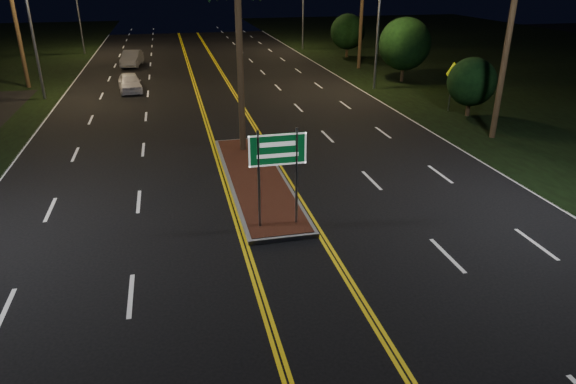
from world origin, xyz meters
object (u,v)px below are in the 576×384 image
object	(u,v)px
streetlight_right_mid	(374,4)
shrub_mid	(405,44)
car_far	(132,57)
streetlight_left_mid	(34,7)
warning_sign	(452,79)
median_island	(256,179)
shrub_near	(472,82)
shrub_far	(348,32)
car_near	(130,81)
highway_sign	(278,159)

from	to	relation	value
streetlight_right_mid	shrub_mid	size ratio (longest dim) A/B	1.95
streetlight_right_mid	car_far	xyz separation A→B (m)	(-16.60, 13.38, -4.89)
streetlight_left_mid	warning_sign	distance (m)	25.46
median_island	warning_sign	size ratio (longest dim) A/B	3.60
streetlight_left_mid	shrub_mid	distance (m)	24.79
streetlight_right_mid	shrub_near	world-z (taller)	streetlight_right_mid
warning_sign	streetlight_left_mid	bearing A→B (deg)	137.62
streetlight_right_mid	shrub_far	bearing A→B (deg)	77.18
shrub_near	car_near	distance (m)	22.12
car_far	median_island	bearing A→B (deg)	-70.42
streetlight_left_mid	streetlight_right_mid	bearing A→B (deg)	-5.38
highway_sign	shrub_far	xyz separation A→B (m)	(13.80, 33.20, -0.07)
median_island	streetlight_left_mid	world-z (taller)	streetlight_left_mid
highway_sign	streetlight_right_mid	world-z (taller)	streetlight_right_mid
streetlight_left_mid	streetlight_right_mid	distance (m)	21.32
streetlight_left_mid	car_near	bearing A→B (deg)	11.37
shrub_mid	car_far	size ratio (longest dim) A/B	1.01
shrub_near	warning_sign	world-z (taller)	shrub_near
shrub_mid	shrub_far	size ratio (longest dim) A/B	1.17
shrub_mid	shrub_far	xyz separation A→B (m)	(-0.20, 12.00, -0.39)
median_island	shrub_far	distance (m)	32.19
shrub_far	warning_sign	size ratio (longest dim) A/B	1.39
shrub_mid	streetlight_left_mid	bearing A→B (deg)	180.00
warning_sign	highway_sign	bearing A→B (deg)	-158.28
highway_sign	warning_sign	xyz separation A→B (m)	(13.00, 12.45, -0.52)
median_island	streetlight_right_mid	bearing A→B (deg)	54.72
streetlight_left_mid	shrub_far	xyz separation A→B (m)	(24.41, 12.00, -3.32)
median_island	shrub_far	bearing A→B (deg)	64.55
shrub_mid	warning_sign	world-z (taller)	shrub_mid
shrub_far	warning_sign	xyz separation A→B (m)	(-0.80, -20.76, -0.45)
streetlight_left_mid	shrub_far	distance (m)	27.40
highway_sign	car_far	size ratio (longest dim) A/B	0.70
highway_sign	car_near	bearing A→B (deg)	104.30
shrub_mid	car_far	distance (m)	23.08
streetlight_left_mid	car_near	distance (m)	7.06
median_island	car_far	distance (m)	29.01
streetlight_left_mid	shrub_far	bearing A→B (deg)	26.18
highway_sign	streetlight_left_mid	xyz separation A→B (m)	(-10.61, 21.20, 3.25)
streetlight_left_mid	car_far	bearing A→B (deg)	67.86
car_near	shrub_mid	bearing A→B (deg)	-9.53
streetlight_right_mid	shrub_near	distance (m)	9.28
shrub_far	shrub_near	bearing A→B (deg)	-90.78
car_far	shrub_far	bearing A→B (deg)	9.47
highway_sign	streetlight_left_mid	distance (m)	23.93
streetlight_right_mid	warning_sign	size ratio (longest dim) A/B	3.16
shrub_far	car_far	size ratio (longest dim) A/B	0.86
shrub_near	highway_sign	bearing A→B (deg)	-140.31
streetlight_left_mid	warning_sign	size ratio (longest dim) A/B	3.16
median_island	shrub_near	bearing A→B (deg)	27.41
highway_sign	shrub_near	xyz separation A→B (m)	(13.50, 11.20, -0.46)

